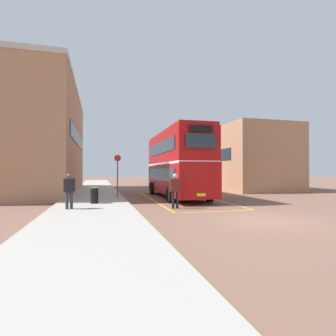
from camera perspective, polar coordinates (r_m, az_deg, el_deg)
name	(u,v)px	position (r m, az deg, el deg)	size (l,w,h in m)	color
ground_plane	(168,192)	(24.31, -0.03, -5.24)	(135.60, 135.60, 0.00)	brown
sidewalk_left	(95,191)	(25.89, -15.54, -4.78)	(4.00, 57.60, 0.14)	#A39E93
brick_building_left	(44,141)	(26.46, -25.27, 5.36)	(5.87, 18.19, 9.36)	#AD7A56
depot_building_right	(231,160)	(31.79, 13.45, 1.65)	(6.80, 16.54, 6.43)	#AD7A56
double_decker_bus	(177,163)	(19.28, 1.89, 1.05)	(2.98, 10.00, 4.75)	black
single_deck_bus	(165,173)	(39.22, -0.72, -1.11)	(3.28, 8.88, 3.02)	black
pedestrian_boarding	(175,188)	(13.65, 1.56, -4.34)	(0.60, 0.25, 1.80)	black
pedestrian_waiting_near	(69,188)	(13.33, -20.60, -4.17)	(0.52, 0.43, 1.68)	#2D2D38
litter_bin	(94,195)	(15.25, -15.66, -5.71)	(0.46, 0.46, 0.89)	black
bus_stop_sign	(118,172)	(17.95, -10.88, -0.88)	(0.44, 0.08, 2.88)	#4C4C51
bay_marking_yellow	(185,200)	(17.58, 3.63, -6.97)	(4.43, 12.03, 0.01)	gold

